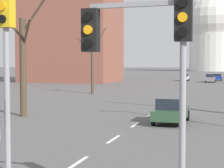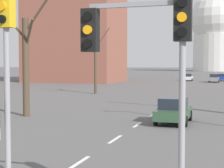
{
  "view_description": "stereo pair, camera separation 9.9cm",
  "coord_description": "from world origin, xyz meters",
  "px_view_note": "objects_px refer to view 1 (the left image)",
  "views": [
    {
      "loc": [
        5.12,
        -4.37,
        3.58
      ],
      "look_at": [
        2.41,
        4.49,
        3.09
      ],
      "focal_mm": 60.0,
      "sensor_mm": 36.0,
      "label": 1
    },
    {
      "loc": [
        5.21,
        -4.34,
        3.58
      ],
      "look_at": [
        2.41,
        4.49,
        3.09
      ],
      "focal_mm": 60.0,
      "sensor_mm": 36.0,
      "label": 2
    }
  ],
  "objects_px": {
    "sedan_near_right": "(171,110)",
    "sedan_far_left": "(185,77)",
    "sedan_mid_centre": "(210,78)",
    "sedan_near_left": "(218,77)",
    "traffic_signal_near_right": "(149,50)"
  },
  "relations": [
    {
      "from": "sedan_near_right",
      "to": "sedan_far_left",
      "type": "relative_size",
      "value": 0.92
    },
    {
      "from": "sedan_near_left",
      "to": "sedan_far_left",
      "type": "bearing_deg",
      "value": -164.6
    },
    {
      "from": "sedan_near_right",
      "to": "sedan_far_left",
      "type": "xyz_separation_m",
      "value": [
        -5.46,
        59.1,
        -0.01
      ]
    },
    {
      "from": "sedan_near_right",
      "to": "sedan_far_left",
      "type": "distance_m",
      "value": 59.35
    },
    {
      "from": "sedan_near_left",
      "to": "sedan_mid_centre",
      "type": "bearing_deg",
      "value": -100.16
    },
    {
      "from": "sedan_mid_centre",
      "to": "sedan_far_left",
      "type": "distance_m",
      "value": 7.59
    },
    {
      "from": "sedan_near_left",
      "to": "sedan_mid_centre",
      "type": "distance_m",
      "value": 7.13
    },
    {
      "from": "traffic_signal_near_right",
      "to": "sedan_mid_centre",
      "type": "distance_m",
      "value": 68.81
    },
    {
      "from": "sedan_mid_centre",
      "to": "sedan_far_left",
      "type": "bearing_deg",
      "value": 137.47
    },
    {
      "from": "sedan_mid_centre",
      "to": "sedan_near_right",
      "type": "bearing_deg",
      "value": -90.14
    },
    {
      "from": "traffic_signal_near_right",
      "to": "sedan_near_right",
      "type": "relative_size",
      "value": 1.26
    },
    {
      "from": "sedan_near_left",
      "to": "sedan_far_left",
      "type": "relative_size",
      "value": 0.9
    },
    {
      "from": "sedan_near_left",
      "to": "sedan_near_right",
      "type": "distance_m",
      "value": 61.0
    },
    {
      "from": "sedan_far_left",
      "to": "sedan_near_right",
      "type": "bearing_deg",
      "value": -84.72
    },
    {
      "from": "traffic_signal_near_right",
      "to": "sedan_mid_centre",
      "type": "relative_size",
      "value": 1.26
    }
  ]
}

